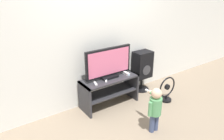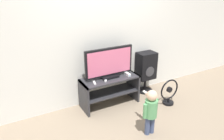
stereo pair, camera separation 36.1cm
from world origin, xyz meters
The scene contains 10 objects.
ground_plane centered at (0.00, 0.00, 0.00)m, with size 16.00×16.00×0.00m, color gray.
wall_back centered at (0.00, 0.50, 1.30)m, with size 10.00×0.06×2.60m.
tv_stand centered at (0.00, 0.21, 0.36)m, with size 1.06×0.42×0.55m.
television centered at (0.00, 0.23, 0.82)m, with size 0.91×0.20×0.55m.
game_console centered at (0.34, 0.17, 0.57)m, with size 0.06×0.19×0.05m.
remote_primary centered at (-0.34, 0.13, 0.56)m, with size 0.06×0.13×0.03m.
remote_secondary centered at (-0.12, 0.14, 0.56)m, with size 0.10×0.13×0.03m.
child centered at (0.12, -0.82, 0.43)m, with size 0.28×0.43×0.73m.
speaker_tower centered at (0.90, 0.32, 0.54)m, with size 0.37×0.33×0.85m.
floor_fan centered at (0.97, -0.31, 0.22)m, with size 0.41×0.21×0.50m.
Camera 2 is at (-1.70, -2.93, 2.16)m, focal length 35.00 mm.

